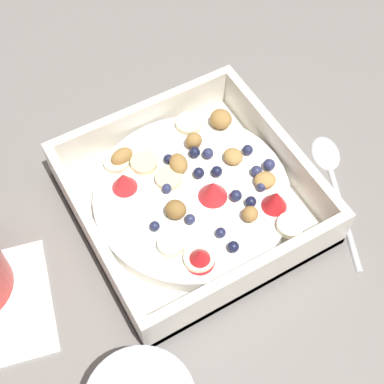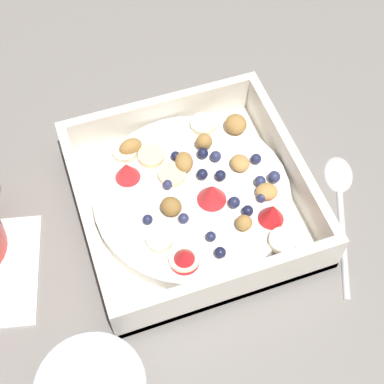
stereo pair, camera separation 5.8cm
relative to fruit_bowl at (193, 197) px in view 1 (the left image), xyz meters
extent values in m
plane|color=gray|center=(-0.02, -0.01, -0.02)|extent=(2.40, 2.40, 0.00)
cube|color=white|center=(0.00, 0.00, -0.01)|extent=(0.23, 0.23, 0.01)
cube|color=white|center=(0.00, -0.11, 0.01)|extent=(0.23, 0.01, 0.06)
cube|color=white|center=(0.00, 0.11, 0.01)|extent=(0.23, 0.01, 0.06)
cube|color=white|center=(-0.11, 0.00, 0.01)|extent=(0.01, 0.21, 0.06)
cube|color=white|center=(0.11, 0.00, 0.01)|extent=(0.01, 0.21, 0.06)
cylinder|color=white|center=(0.00, 0.00, 0.00)|extent=(0.20, 0.20, 0.02)
cylinder|color=#F7EFC6|center=(-0.06, 0.08, 0.01)|extent=(0.03, 0.03, 0.01)
cylinder|color=#F7EFC6|center=(0.03, 0.07, 0.01)|extent=(0.04, 0.04, 0.01)
cylinder|color=#F7EFC6|center=(0.05, 0.04, 0.01)|extent=(0.04, 0.04, 0.01)
cylinder|color=beige|center=(0.03, -0.06, 0.01)|extent=(0.04, 0.04, 0.01)
cylinder|color=beige|center=(0.01, -0.03, 0.01)|extent=(0.04, 0.04, 0.01)
cylinder|color=#F4EAB7|center=(-0.04, -0.08, 0.01)|extent=(0.03, 0.03, 0.01)
cylinder|color=#F7EFC6|center=(0.05, -0.07, 0.01)|extent=(0.03, 0.03, 0.01)
cone|color=red|center=(-0.02, 0.01, 0.02)|extent=(0.04, 0.04, 0.02)
cone|color=red|center=(0.03, 0.07, 0.02)|extent=(0.03, 0.03, 0.02)
cone|color=red|center=(-0.06, 0.05, 0.02)|extent=(0.03, 0.03, 0.02)
cone|color=red|center=(0.06, -0.04, 0.02)|extent=(0.04, 0.04, 0.02)
sphere|color=#23284C|center=(-0.03, 0.03, 0.02)|extent=(0.01, 0.01, 0.01)
sphere|color=navy|center=(-0.07, 0.01, 0.02)|extent=(0.01, 0.01, 0.01)
sphere|color=navy|center=(0.02, -0.02, 0.01)|extent=(0.01, 0.01, 0.01)
sphere|color=#23284C|center=(0.00, 0.06, 0.01)|extent=(0.01, 0.01, 0.01)
sphere|color=navy|center=(-0.04, -0.03, 0.02)|extent=(0.01, 0.01, 0.01)
sphere|color=#23284C|center=(0.05, 0.02, 0.01)|extent=(0.01, 0.01, 0.01)
sphere|color=#191E3D|center=(-0.03, -0.01, 0.02)|extent=(0.01, 0.01, 0.01)
sphere|color=#191E3D|center=(0.00, -0.05, 0.01)|extent=(0.01, 0.01, 0.01)
sphere|color=navy|center=(0.02, 0.03, 0.02)|extent=(0.01, 0.01, 0.01)
sphere|color=#191E3D|center=(-0.02, -0.04, 0.02)|extent=(0.01, 0.01, 0.01)
sphere|color=navy|center=(-0.08, 0.01, 0.02)|extent=(0.01, 0.01, 0.01)
sphere|color=#191E3D|center=(-0.04, 0.04, 0.02)|extent=(0.01, 0.01, 0.01)
sphere|color=navy|center=(-0.06, 0.03, 0.01)|extent=(0.01, 0.01, 0.01)
sphere|color=#191E3D|center=(0.00, 0.08, 0.02)|extent=(0.01, 0.01, 0.01)
sphere|color=#191E3D|center=(-0.02, -0.02, 0.02)|extent=(0.01, 0.01, 0.01)
sphere|color=#23284C|center=(-0.08, -0.02, 0.02)|extent=(0.01, 0.01, 0.01)
ellipsoid|color=#AD7F42|center=(0.05, -0.07, 0.02)|extent=(0.03, 0.02, 0.02)
ellipsoid|color=#AD7F42|center=(-0.03, -0.05, 0.02)|extent=(0.02, 0.02, 0.02)
ellipsoid|color=tan|center=(-0.07, 0.03, 0.02)|extent=(0.03, 0.03, 0.01)
ellipsoid|color=tan|center=(-0.06, -0.01, 0.02)|extent=(0.02, 0.03, 0.01)
ellipsoid|color=#AD7F42|center=(0.00, -0.03, 0.02)|extent=(0.02, 0.03, 0.02)
ellipsoid|color=#AD7F42|center=(-0.07, -0.06, 0.02)|extent=(0.02, 0.03, 0.02)
ellipsoid|color=#AD7F42|center=(-0.03, 0.05, 0.02)|extent=(0.02, 0.02, 0.02)
ellipsoid|color=olive|center=(0.03, 0.01, 0.02)|extent=(0.03, 0.03, 0.02)
ellipsoid|color=silver|center=(-0.17, 0.01, -0.02)|extent=(0.05, 0.06, 0.01)
cylinder|color=silver|center=(-0.13, 0.09, -0.02)|extent=(0.06, 0.12, 0.01)
camera|label=1|loc=(0.16, 0.27, 0.50)|focal=53.42mm
camera|label=2|loc=(0.10, 0.30, 0.50)|focal=53.42mm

